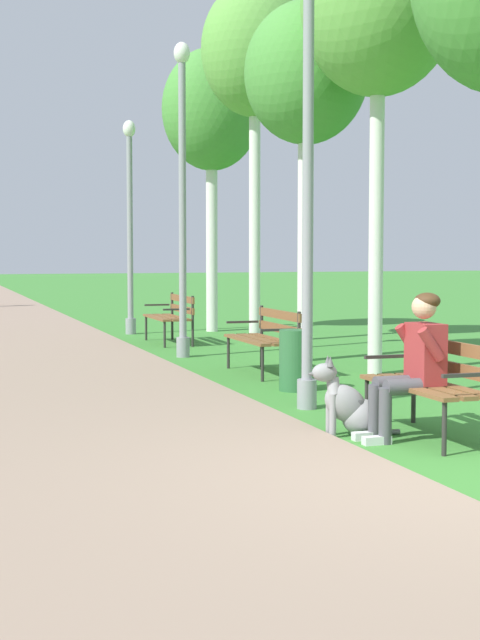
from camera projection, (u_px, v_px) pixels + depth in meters
name	position (u px, v px, depth m)	size (l,w,h in m)	color
ground_plane	(475.00, 482.00, 6.69)	(120.00, 120.00, 0.00)	#3D8433
park_bench_near	(434.00, 378.00, 8.23)	(0.55, 1.50, 0.85)	brown
park_bench_mid	(266.00, 335.00, 12.49)	(0.55, 1.50, 0.85)	brown
park_bench_far	(172.00, 314.00, 16.56)	(0.55, 1.50, 0.85)	brown
person_seated_on_near_bench	(414.00, 360.00, 8.13)	(0.74, 0.49, 1.25)	#4C4C51
dog_grey	(351.00, 406.00, 8.31)	(0.83, 0.34, 0.71)	gray
lamp_post_near	(308.00, 169.00, 9.59)	(0.24, 0.24, 4.67)	gray
lamp_post_mid	(182.00, 196.00, 14.29)	(0.24, 0.24, 4.66)	gray
lamp_post_far	(130.00, 224.00, 18.28)	(0.24, 0.24, 4.05)	gray
birch_tree_third	(378.00, 6.00, 12.14)	(1.95, 2.13, 5.90)	silver
birch_tree_fourth	(306.00, 77.00, 13.71)	(1.77, 1.87, 5.15)	silver
birch_tree_fifth	(255.00, 53.00, 16.26)	(1.84, 1.69, 6.13)	silver
birch_tree_sixth	(212.00, 112.00, 18.74)	(1.96, 1.71, 5.53)	silver
litter_bin	(295.00, 360.00, 10.99)	(0.36, 0.36, 0.70)	#2D6638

